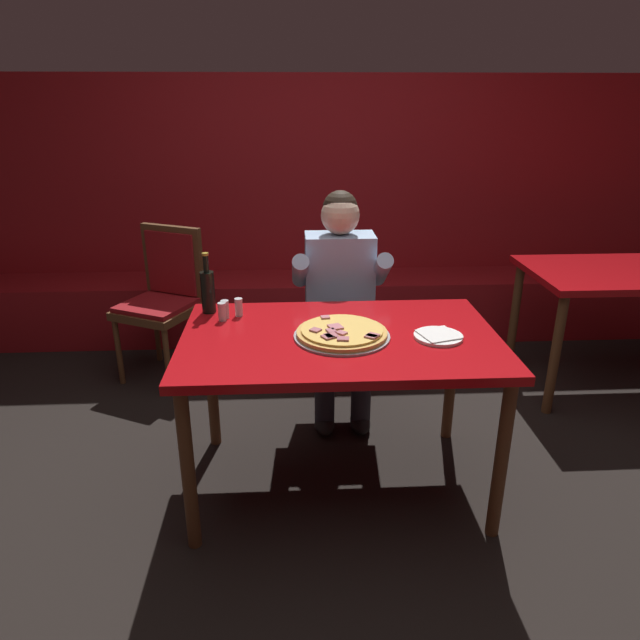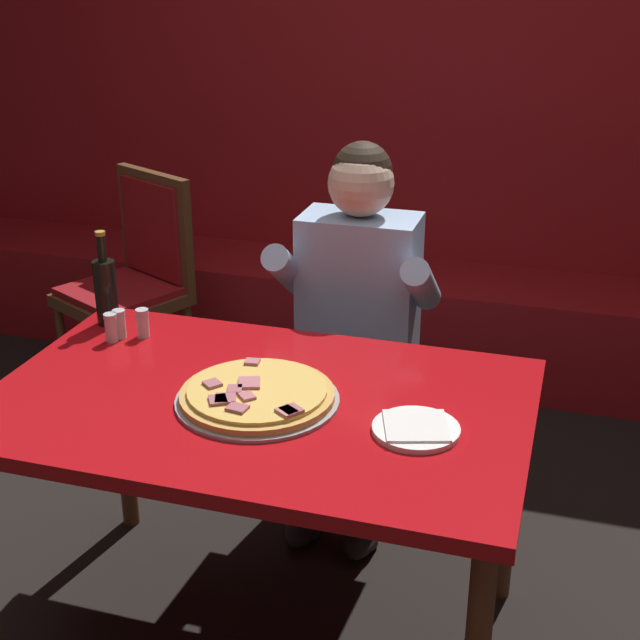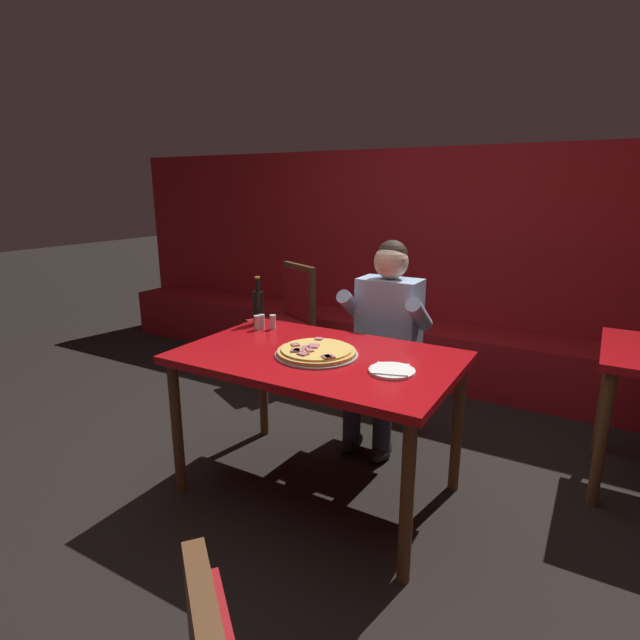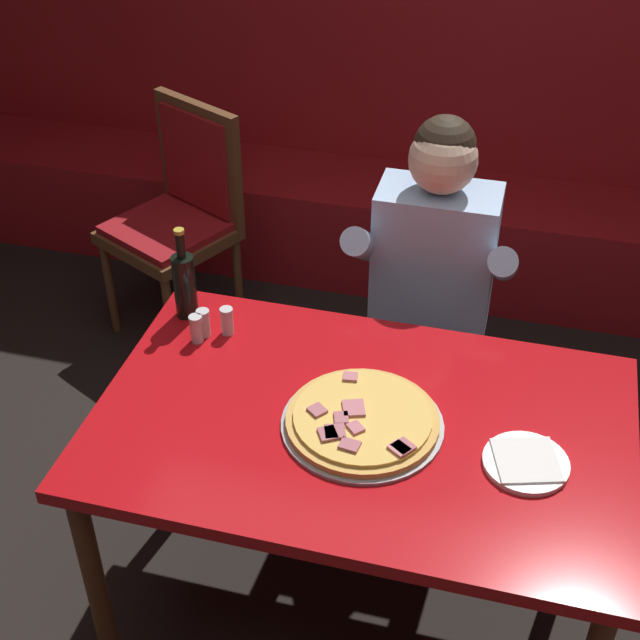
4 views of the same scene
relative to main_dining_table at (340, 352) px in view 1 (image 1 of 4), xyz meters
The scene contains 13 objects.
ground_plane 0.69m from the main_dining_table, ahead, with size 24.00×24.00×0.00m, color black.
booth_wall_panel 2.20m from the main_dining_table, 90.00° to the left, with size 6.80×0.16×1.90m, color maroon.
booth_bench 1.92m from the main_dining_table, 90.00° to the left, with size 6.46×0.48×0.46m, color maroon.
main_dining_table is the anchor object (origin of this frame).
pizza 0.10m from the main_dining_table, 76.24° to the right, with size 0.42×0.42×0.05m.
plate_white_paper 0.43m from the main_dining_table, ahead, with size 0.21×0.21×0.02m.
beer_bottle 0.71m from the main_dining_table, 152.27° to the left, with size 0.07×0.07×0.29m.
shaker_oregano 0.58m from the main_dining_table, 155.73° to the left, with size 0.04×0.04×0.09m.
shaker_black_pepper 0.54m from the main_dining_table, 150.36° to the left, with size 0.04×0.04×0.09m.
shaker_red_pepper_flakes 0.58m from the main_dining_table, 159.05° to the left, with size 0.04×0.04×0.09m.
diner_seated_blue_shirt 0.69m from the main_dining_table, 84.68° to the left, with size 0.53×0.53×1.27m.
dining_chair_by_booth 1.63m from the main_dining_table, 129.13° to the left, with size 0.59×0.59×0.97m.
background_dining_table 2.03m from the main_dining_table, 26.49° to the left, with size 1.19×0.74×0.77m.
Camera 1 is at (-0.21, -2.27, 1.74)m, focal length 32.00 mm.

